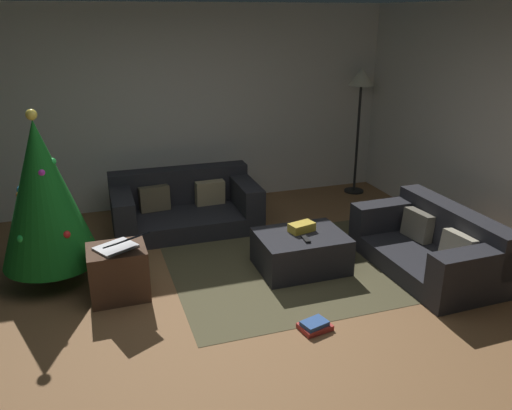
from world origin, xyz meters
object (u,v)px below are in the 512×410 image
object	(u,v)px
couch_left	(184,206)
ottoman	(301,251)
laptop	(120,245)
christmas_tree	(43,194)
book_stack	(315,326)
gift_box	(302,227)
side_table	(118,272)
couch_right	(434,246)
corner_lamp	(361,87)
tv_remote	(306,239)

from	to	relation	value
couch_left	ottoman	world-z (taller)	couch_left
ottoman	laptop	world-z (taller)	laptop
christmas_tree	book_stack	distance (m)	2.74
gift_box	christmas_tree	world-z (taller)	christmas_tree
laptop	book_stack	size ratio (longest dim) A/B	1.91
couch_left	side_table	bearing A→B (deg)	59.39
laptop	ottoman	bearing A→B (deg)	1.17
couch_left	side_table	distance (m)	1.74
couch_right	christmas_tree	distance (m)	3.84
side_table	book_stack	bearing A→B (deg)	-36.14
ottoman	gift_box	world-z (taller)	gift_box
couch_right	christmas_tree	xyz separation A→B (m)	(-3.66, 0.97, 0.65)
couch_right	ottoman	distance (m)	1.35
couch_right	side_table	distance (m)	3.12
side_table	laptop	world-z (taller)	laptop
side_table	corner_lamp	bearing A→B (deg)	29.16
christmas_tree	corner_lamp	bearing A→B (deg)	19.55
side_table	book_stack	distance (m)	1.85
gift_box	christmas_tree	size ratio (longest dim) A/B	0.15
corner_lamp	gift_box	bearing A→B (deg)	-131.20
book_stack	couch_right	bearing A→B (deg)	21.38
gift_box	christmas_tree	distance (m)	2.51
couch_right	side_table	world-z (taller)	couch_right
gift_box	book_stack	world-z (taller)	gift_box
gift_box	couch_left	bearing A→B (deg)	123.10
laptop	gift_box	bearing A→B (deg)	3.46
couch_left	couch_right	xyz separation A→B (m)	(2.18, -1.94, -0.01)
tv_remote	christmas_tree	xyz separation A→B (m)	(-2.37, 0.68, 0.51)
corner_lamp	couch_left	bearing A→B (deg)	-169.62
couch_left	christmas_tree	distance (m)	1.89
tv_remote	book_stack	size ratio (longest dim) A/B	0.56
gift_box	tv_remote	bearing A→B (deg)	-102.64
tv_remote	couch_right	bearing A→B (deg)	-7.77
ottoman	laptop	bearing A→B (deg)	-178.83
side_table	corner_lamp	world-z (taller)	corner_lamp
laptop	corner_lamp	bearing A→B (deg)	30.16
christmas_tree	book_stack	bearing A→B (deg)	-37.73
couch_right	tv_remote	distance (m)	1.33
laptop	corner_lamp	distance (m)	4.15
corner_lamp	ottoman	bearing A→B (deg)	-130.71
laptop	corner_lamp	size ratio (longest dim) A/B	0.31
laptop	book_stack	xyz separation A→B (m)	(1.45, -1.02, -0.51)
couch_right	tv_remote	xyz separation A→B (m)	(-1.29, 0.29, 0.14)
side_table	laptop	xyz separation A→B (m)	(0.03, -0.06, 0.30)
ottoman	book_stack	world-z (taller)	ottoman
gift_box	corner_lamp	world-z (taller)	corner_lamp
couch_left	corner_lamp	xyz separation A→B (m)	(2.61, 0.48, 1.26)
tv_remote	christmas_tree	bearing A→B (deg)	168.85
couch_left	couch_right	world-z (taller)	couch_left
ottoman	corner_lamp	distance (m)	2.94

